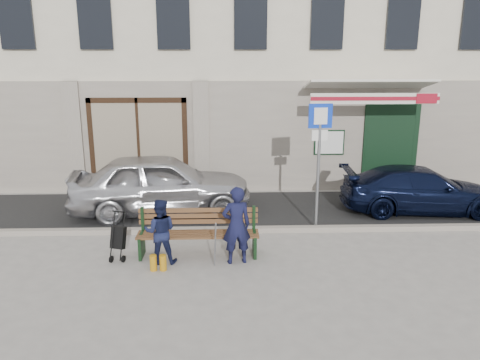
{
  "coord_description": "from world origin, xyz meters",
  "views": [
    {
      "loc": [
        -0.74,
        -8.43,
        3.83
      ],
      "look_at": [
        -0.4,
        1.6,
        1.2
      ],
      "focal_mm": 35.0,
      "sensor_mm": 36.0,
      "label": 1
    }
  ],
  "objects_px": {
    "car_silver": "(161,183)",
    "woman": "(160,231)",
    "bench": "(196,234)",
    "stroller": "(118,239)",
    "parking_sign": "(319,146)",
    "car_navy": "(420,190)",
    "man": "(236,225)"
  },
  "relations": [
    {
      "from": "car_navy",
      "to": "woman",
      "type": "xyz_separation_m",
      "value": [
        -6.22,
        -2.9,
        0.06
      ]
    },
    {
      "from": "stroller",
      "to": "parking_sign",
      "type": "bearing_deg",
      "value": 38.75
    },
    {
      "from": "car_navy",
      "to": "woman",
      "type": "bearing_deg",
      "value": 118.49
    },
    {
      "from": "car_silver",
      "to": "bench",
      "type": "bearing_deg",
      "value": -166.89
    },
    {
      "from": "man",
      "to": "woman",
      "type": "bearing_deg",
      "value": -12.79
    },
    {
      "from": "car_navy",
      "to": "man",
      "type": "bearing_deg",
      "value": 125.26
    },
    {
      "from": "car_navy",
      "to": "man",
      "type": "height_order",
      "value": "man"
    },
    {
      "from": "car_navy",
      "to": "car_silver",
      "type": "bearing_deg",
      "value": 92.35
    },
    {
      "from": "car_silver",
      "to": "woman",
      "type": "relative_size",
      "value": 3.54
    },
    {
      "from": "man",
      "to": "stroller",
      "type": "xyz_separation_m",
      "value": [
        -2.3,
        0.26,
        -0.34
      ]
    },
    {
      "from": "man",
      "to": "woman",
      "type": "relative_size",
      "value": 1.2
    },
    {
      "from": "parking_sign",
      "to": "bench",
      "type": "relative_size",
      "value": 1.2
    },
    {
      "from": "parking_sign",
      "to": "stroller",
      "type": "xyz_separation_m",
      "value": [
        -4.18,
        -1.51,
        -1.53
      ]
    },
    {
      "from": "stroller",
      "to": "bench",
      "type": "bearing_deg",
      "value": 23.0
    },
    {
      "from": "woman",
      "to": "stroller",
      "type": "bearing_deg",
      "value": -13.02
    },
    {
      "from": "man",
      "to": "car_navy",
      "type": "bearing_deg",
      "value": -158.96
    },
    {
      "from": "bench",
      "to": "woman",
      "type": "relative_size",
      "value": 1.89
    },
    {
      "from": "car_navy",
      "to": "bench",
      "type": "height_order",
      "value": "car_navy"
    },
    {
      "from": "car_navy",
      "to": "stroller",
      "type": "xyz_separation_m",
      "value": [
        -7.07,
        -2.7,
        -0.16
      ]
    },
    {
      "from": "woman",
      "to": "stroller",
      "type": "distance_m",
      "value": 0.9
    },
    {
      "from": "parking_sign",
      "to": "car_navy",
      "type": "bearing_deg",
      "value": 15.27
    },
    {
      "from": "car_navy",
      "to": "parking_sign",
      "type": "height_order",
      "value": "parking_sign"
    },
    {
      "from": "car_silver",
      "to": "man",
      "type": "distance_m",
      "value": 3.58
    },
    {
      "from": "car_silver",
      "to": "woman",
      "type": "xyz_separation_m",
      "value": [
        0.37,
        -3.03,
        -0.13
      ]
    },
    {
      "from": "man",
      "to": "stroller",
      "type": "distance_m",
      "value": 2.34
    },
    {
      "from": "car_silver",
      "to": "bench",
      "type": "distance_m",
      "value": 2.92
    },
    {
      "from": "car_silver",
      "to": "car_navy",
      "type": "relative_size",
      "value": 1.13
    },
    {
      "from": "car_silver",
      "to": "bench",
      "type": "relative_size",
      "value": 1.87
    },
    {
      "from": "car_navy",
      "to": "stroller",
      "type": "bearing_deg",
      "value": 114.37
    },
    {
      "from": "parking_sign",
      "to": "bench",
      "type": "distance_m",
      "value": 3.37
    },
    {
      "from": "car_navy",
      "to": "woman",
      "type": "relative_size",
      "value": 3.13
    },
    {
      "from": "car_navy",
      "to": "man",
      "type": "distance_m",
      "value": 5.61
    }
  ]
}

